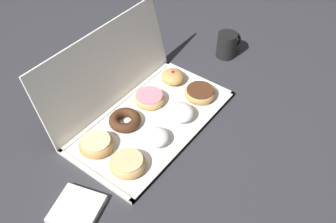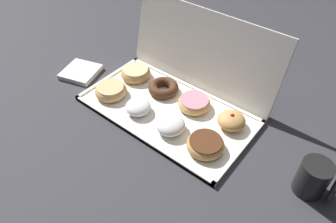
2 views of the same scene
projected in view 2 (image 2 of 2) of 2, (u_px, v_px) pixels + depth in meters
name	position (u px, v px, depth m)	size (l,w,h in m)	color
ground_plane	(167.00, 111.00, 1.03)	(3.00, 3.00, 0.00)	#333338
donut_box	(167.00, 110.00, 1.02)	(0.57, 0.30, 0.01)	white
box_lid_open	(202.00, 52.00, 1.04)	(0.57, 0.28, 0.01)	white
glazed_ring_donut_0	(111.00, 90.00, 1.06)	(0.11, 0.11, 0.04)	tan
powdered_filled_donut_1	(138.00, 107.00, 1.00)	(0.08, 0.08, 0.04)	white
powdered_filled_donut_2	(171.00, 125.00, 0.94)	(0.09, 0.09, 0.05)	white
chocolate_frosted_donut_3	(205.00, 144.00, 0.89)	(0.11, 0.11, 0.04)	tan
glazed_ring_donut_4	(136.00, 73.00, 1.13)	(0.11, 0.11, 0.04)	tan
chocolate_cake_ring_donut_5	(163.00, 88.00, 1.08)	(0.11, 0.11, 0.03)	#472816
pink_frosted_donut_6	(194.00, 103.00, 1.02)	(0.11, 0.11, 0.03)	tan
jelly_filled_donut_7	(231.00, 120.00, 0.95)	(0.09, 0.09, 0.05)	tan
coffee_mug	(314.00, 179.00, 0.77)	(0.10, 0.08, 0.10)	black
napkin_stack	(81.00, 72.00, 1.17)	(0.12, 0.12, 0.02)	white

